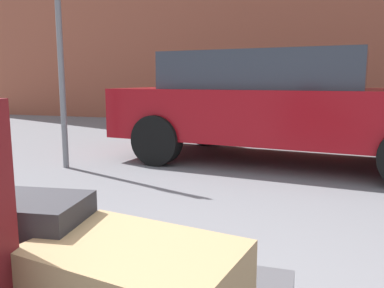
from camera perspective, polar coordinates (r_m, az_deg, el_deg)
suitcase_tan_stacked_top at (r=1.29m, az=-8.20°, el=-19.15°), size 0.70×0.54×0.24m
duffel_bag_charcoal_center at (r=1.61m, az=-24.75°, el=-12.45°), size 0.58×0.35×0.32m
parked_car at (r=5.28m, az=12.53°, el=5.64°), size 4.50×2.35×1.42m
no_parking_sign at (r=5.05m, az=-18.59°, el=14.35°), size 0.49×0.13×2.54m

